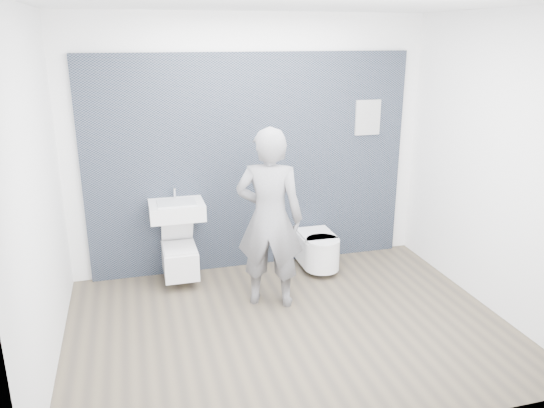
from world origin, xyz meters
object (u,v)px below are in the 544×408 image
object	(u,v)px
toilet_rounded	(318,250)
visitor	(270,219)
toilet_square	(180,258)
washbasin	(177,210)

from	to	relation	value
toilet_rounded	visitor	distance (m)	1.15
toilet_square	toilet_rounded	distance (m)	1.55
washbasin	toilet_rounded	world-z (taller)	washbasin
toilet_square	visitor	xyz separation A→B (m)	(0.81, -0.69, 0.61)
toilet_square	toilet_rounded	xyz separation A→B (m)	(1.55, -0.08, -0.04)
toilet_rounded	visitor	size ratio (longest dim) A/B	0.37
visitor	washbasin	bearing A→B (deg)	-19.76
washbasin	visitor	xyz separation A→B (m)	(0.81, -0.73, 0.07)
washbasin	toilet_rounded	distance (m)	1.66
washbasin	toilet_rounded	xyz separation A→B (m)	(1.55, -0.12, -0.58)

